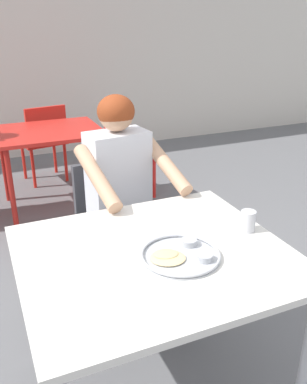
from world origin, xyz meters
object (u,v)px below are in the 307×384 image
(thali_tray, at_px, (181,255))
(chair_red_far, at_px, (44,137))
(chair_red_right, at_px, (125,147))
(table_background_red, at_px, (49,140))
(diner_foreground, at_px, (125,188))
(table_foreground, at_px, (155,268))
(drinking_cup, at_px, (248,220))
(chair_foreground, at_px, (112,215))

(thali_tray, xyz_separation_m, chair_red_far, (-0.05, 2.99, -0.28))
(thali_tray, height_order, chair_red_right, chair_red_right)
(chair_red_right, bearing_deg, table_background_red, 176.29)
(thali_tray, relative_size, diner_foreground, 0.25)
(diner_foreground, distance_m, table_background_red, 1.56)
(table_foreground, xyz_separation_m, chair_red_far, (0.03, 2.92, -0.19))
(table_foreground, distance_m, chair_red_far, 2.93)
(drinking_cup, height_order, chair_foreground, drinking_cup)
(drinking_cup, bearing_deg, chair_foreground, 110.39)
(thali_tray, height_order, chair_foreground, chair_foreground)
(table_foreground, relative_size, chair_foreground, 1.32)
(table_background_red, bearing_deg, table_foreground, -89.46)
(diner_foreground, bearing_deg, chair_red_far, 92.49)
(table_foreground, relative_size, chair_red_right, 1.27)
(diner_foreground, bearing_deg, chair_foreground, 95.53)
(chair_foreground, bearing_deg, drinking_cup, -69.61)
(table_foreground, bearing_deg, chair_red_right, 73.36)
(drinking_cup, distance_m, chair_red_right, 2.24)
(diner_foreground, distance_m, chair_red_far, 2.23)
(diner_foreground, bearing_deg, drinking_cup, -65.60)
(diner_foreground, bearing_deg, table_background_red, 95.61)
(diner_foreground, relative_size, chair_red_right, 1.48)
(drinking_cup, bearing_deg, chair_red_far, 98.12)
(diner_foreground, height_order, table_background_red, diner_foreground)
(chair_red_right, bearing_deg, thali_tray, -104.27)
(chair_foreground, distance_m, chair_red_right, 1.40)
(chair_red_far, bearing_deg, thali_tray, -89.14)
(thali_tray, bearing_deg, chair_red_right, 75.73)
(table_foreground, xyz_separation_m, diner_foreground, (0.13, 0.71, 0.06))
(thali_tray, bearing_deg, drinking_cup, 12.18)
(table_foreground, distance_m, chair_red_right, 2.32)
(table_foreground, distance_m, diner_foreground, 0.73)
(thali_tray, bearing_deg, table_background_red, 92.48)
(table_foreground, height_order, drinking_cup, drinking_cup)
(chair_red_far, bearing_deg, table_background_red, -94.80)
(table_foreground, xyz_separation_m, table_background_red, (-0.02, 2.26, -0.04))
(diner_foreground, relative_size, chair_red_far, 1.53)
(table_foreground, height_order, thali_tray, thali_tray)
(table_foreground, xyz_separation_m, chair_foreground, (0.11, 0.92, -0.20))
(thali_tray, xyz_separation_m, drinking_cup, (0.37, 0.08, 0.04))
(table_background_red, height_order, chair_red_far, chair_red_far)
(table_foreground, xyz_separation_m, chair_red_right, (0.66, 2.21, -0.18))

